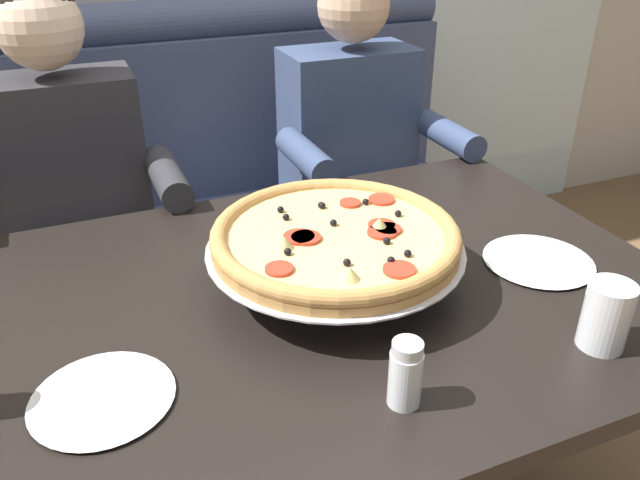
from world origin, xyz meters
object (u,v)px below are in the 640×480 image
object	(u,v)px
shaker_oregano	(405,378)
pizza	(336,238)
plate_far_side	(102,395)
diner_left	(75,203)
dining_table	(324,323)
diner_right	(362,158)
booth_bench	(215,234)
patio_chair	(424,76)
drinking_glass	(605,319)
plate_near_left	(539,258)

from	to	relation	value
shaker_oregano	pizza	bearing A→B (deg)	83.24
plate_far_side	diner_left	bearing A→B (deg)	89.33
pizza	shaker_oregano	bearing A→B (deg)	-96.76
dining_table	diner_right	size ratio (longest dim) A/B	1.08
pizza	booth_bench	bearing A→B (deg)	91.80
diner_left	patio_chair	xyz separation A→B (m)	(1.93, 1.41, -0.19)
shaker_oregano	plate_far_side	world-z (taller)	shaker_oregano
pizza	patio_chair	xyz separation A→B (m)	(1.48, 2.09, -0.33)
booth_bench	dining_table	size ratio (longest dim) A/B	1.35
shaker_oregano	booth_bench	bearing A→B (deg)	89.48
pizza	dining_table	bearing A→B (deg)	-151.84
dining_table	drinking_glass	distance (m)	0.51
plate_far_side	drinking_glass	size ratio (longest dim) A/B	1.81
dining_table	shaker_oregano	bearing A→B (deg)	-92.01
dining_table	plate_far_side	bearing A→B (deg)	-160.54
booth_bench	patio_chair	world-z (taller)	booth_bench
plate_far_side	drinking_glass	world-z (taller)	drinking_glass
diner_right	plate_far_side	world-z (taller)	diner_right
booth_bench	dining_table	distance (m)	0.99
booth_bench	plate_far_side	distance (m)	1.24
shaker_oregano	patio_chair	bearing A→B (deg)	58.00
drinking_glass	diner_right	bearing A→B (deg)	86.86
pizza	patio_chair	size ratio (longest dim) A/B	0.58
shaker_oregano	diner_left	bearing A→B (deg)	111.83
booth_bench	plate_near_left	world-z (taller)	booth_bench
dining_table	drinking_glass	size ratio (longest dim) A/B	11.46
pizza	patio_chair	world-z (taller)	pizza
plate_near_left	dining_table	bearing A→B (deg)	169.87
shaker_oregano	diner_right	bearing A→B (deg)	67.05
drinking_glass	patio_chair	distance (m)	2.71
diner_right	plate_far_side	distance (m)	1.20
plate_near_left	plate_far_side	size ratio (longest dim) A/B	1.04
shaker_oregano	plate_far_side	distance (m)	0.46
pizza	patio_chair	distance (m)	2.58
diner_right	pizza	bearing A→B (deg)	-120.13
plate_near_left	patio_chair	xyz separation A→B (m)	(1.06, 2.18, -0.24)
pizza	plate_far_side	distance (m)	0.50
shaker_oregano	plate_near_left	world-z (taller)	shaker_oregano
pizza	diner_right	bearing A→B (deg)	59.87
patio_chair	booth_bench	bearing A→B (deg)	-142.76
booth_bench	plate_far_side	world-z (taller)	booth_bench
dining_table	pizza	bearing A→B (deg)	28.16
patio_chair	drinking_glass	bearing A→B (deg)	-115.13
diner_right	drinking_glass	distance (m)	1.03
booth_bench	plate_near_left	bearing A→B (deg)	-66.54
diner_left	shaker_oregano	distance (m)	1.10
booth_bench	diner_right	world-z (taller)	diner_right
dining_table	diner_left	world-z (taller)	diner_left
booth_bench	plate_far_side	bearing A→B (deg)	-111.22
diner_left	drinking_glass	distance (m)	1.30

